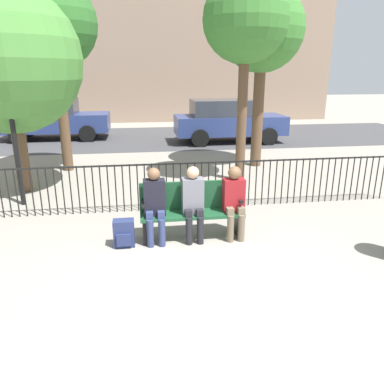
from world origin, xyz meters
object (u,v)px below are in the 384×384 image
(seated_person_1, at_px, (193,200))
(park_bench, at_px, (191,208))
(seated_person_0, at_px, (155,202))
(tree_0, at_px, (8,60))
(tree_2, at_px, (54,26))
(seated_person_2, at_px, (234,198))
(tree_3, at_px, (246,21))
(backpack, at_px, (124,233))
(parked_car_0, at_px, (227,120))
(tree_1, at_px, (262,31))
(parked_car_1, at_px, (53,118))
(lamp_post, at_px, (7,89))

(seated_person_1, bearing_deg, park_bench, 94.71)
(park_bench, xyz_separation_m, seated_person_0, (-0.60, -0.13, 0.19))
(seated_person_0, height_order, tree_0, tree_0)
(park_bench, relative_size, tree_2, 0.34)
(seated_person_1, xyz_separation_m, seated_person_2, (0.67, -0.00, -0.00))
(seated_person_2, xyz_separation_m, tree_3, (1.00, 3.30, 3.03))
(tree_2, bearing_deg, park_bench, -60.43)
(seated_person_0, distance_m, tree_0, 4.77)
(park_bench, height_order, tree_0, tree_0)
(seated_person_2, xyz_separation_m, backpack, (-1.78, -0.09, -0.46))
(seated_person_1, relative_size, tree_3, 0.26)
(seated_person_0, bearing_deg, tree_3, 55.30)
(tree_3, relative_size, parked_car_0, 1.13)
(seated_person_0, bearing_deg, tree_1, 56.55)
(seated_person_0, xyz_separation_m, parked_car_0, (3.24, 8.69, 0.16))
(backpack, bearing_deg, seated_person_1, 4.65)
(parked_car_1, bearing_deg, backpack, -73.65)
(seated_person_2, bearing_deg, tree_3, 73.08)
(seated_person_2, relative_size, tree_0, 0.27)
(park_bench, bearing_deg, parked_car_0, 72.86)
(tree_2, xyz_separation_m, parked_car_1, (-1.38, 5.32, -2.88))
(park_bench, distance_m, parked_car_0, 8.97)
(seated_person_1, distance_m, tree_2, 6.50)
(park_bench, relative_size, tree_0, 0.38)
(tree_2, xyz_separation_m, parked_car_0, (5.42, 3.67, -2.88))
(tree_2, distance_m, lamp_post, 3.20)
(tree_3, bearing_deg, parked_car_0, 79.95)
(lamp_post, bearing_deg, seated_person_2, -29.29)
(backpack, relative_size, tree_3, 0.09)
(backpack, relative_size, tree_2, 0.09)
(seated_person_0, height_order, tree_3, tree_3)
(seated_person_1, xyz_separation_m, lamp_post, (-3.23, 2.19, 1.63))
(backpack, bearing_deg, park_bench, 11.19)
(backpack, bearing_deg, tree_2, 108.20)
(park_bench, distance_m, tree_2, 6.49)
(tree_1, height_order, tree_3, tree_1)
(seated_person_2, height_order, tree_0, tree_0)
(tree_0, height_order, tree_2, tree_2)
(tree_1, height_order, parked_car_0, tree_1)
(parked_car_0, bearing_deg, park_bench, -107.14)
(tree_0, distance_m, tree_1, 6.27)
(lamp_post, bearing_deg, tree_3, 12.79)
(tree_2, bearing_deg, seated_person_1, -60.97)
(park_bench, xyz_separation_m, seated_person_2, (0.68, -0.13, 0.18))
(backpack, bearing_deg, lamp_post, 132.99)
(parked_car_1, bearing_deg, seated_person_2, -64.93)
(seated_person_2, bearing_deg, park_bench, 169.35)
(seated_person_1, height_order, parked_car_1, parked_car_1)
(lamp_post, xyz_separation_m, parked_car_1, (-0.94, 8.16, -1.47))
(seated_person_1, height_order, lamp_post, lamp_post)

